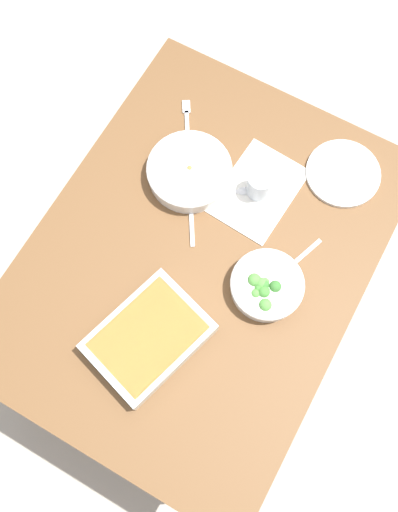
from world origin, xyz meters
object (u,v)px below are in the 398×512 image
Objects in this scene: spoon_spare at (230,192)px; fork_on_table at (187,122)px; broccoli_bowl at (266,286)px; drink_cup at (259,185)px; spoon_by_stew at (191,210)px; spoon_by_broccoli at (292,265)px; stew_bowl at (189,171)px; baking_dish at (148,337)px; side_plate at (343,173)px.

spoon_spare is 0.27m from fork_on_table.
fork_on_table is (-0.14, -0.23, -0.00)m from spoon_spare.
drink_cup reaches higher than broccoli_bowl.
spoon_by_stew is (0.15, -0.14, -0.03)m from drink_cup.
broccoli_bowl is 0.57m from fork_on_table.
spoon_by_stew is 0.29m from fork_on_table.
drink_cup reaches higher than spoon_by_stew.
broccoli_bowl is 0.30m from drink_cup.
drink_cup is at bearing 71.59° from fork_on_table.
drink_cup reaches higher than spoon_by_broccoli.
stew_bowl is 0.11m from spoon_by_stew.
spoon_by_broccoli is 0.28m from spoon_spare.
spoon_by_stew reaches higher than fork_on_table.
broccoli_bowl reaches higher than spoon_by_broccoli.
spoon_spare is at bearing -178.02° from baking_dish.
drink_cup is 0.09m from spoon_spare.
stew_bowl is 2.92× the size of drink_cup.
broccoli_bowl is 1.27× the size of fork_on_table.
spoon_spare is (-0.11, -0.26, 0.00)m from spoon_by_broccoli.
broccoli_bowl is 1.29× the size of spoon_spare.
stew_bowl reaches higher than spoon_by_broccoli.
side_plate is at bearing 129.47° from spoon_spare.
broccoli_bowl is 0.43m from side_plate.
spoon_by_broccoli is 1.07× the size of fork_on_table.
broccoli_bowl is 1.18× the size of spoon_by_broccoli.
side_plate reaches higher than fork_on_table.
spoon_spare is at bearing -56.60° from drink_cup.
drink_cup reaches higher than stew_bowl.
side_plate is 1.28× the size of spoon_by_broccoli.
stew_bowl is at bearing -85.15° from spoon_spare.
drink_cup reaches higher than fork_on_table.
spoon_by_broccoli reaches higher than fork_on_table.
fork_on_table is (-0.16, -0.10, -0.03)m from stew_bowl.
stew_bowl is 0.19m from fork_on_table.
broccoli_bowl is 2.38× the size of drink_cup.
spoon_by_broccoli is (0.01, 0.33, 0.00)m from spoon_by_stew.
baking_dish is 0.67m from fork_on_table.
stew_bowl is 0.50m from baking_dish.
spoon_spare is (-0.48, -0.02, -0.03)m from baking_dish.
broccoli_bowl is 0.31m from spoon_spare.
spoon_by_stew and spoon_spare have the same top height.
spoon_spare reaches higher than fork_on_table.
baking_dish is (0.28, -0.21, 0.00)m from broccoli_bowl.
spoon_spare is at bearing 145.30° from spoon_by_stew.
broccoli_bowl is at bearing -5.41° from side_plate.
broccoli_bowl reaches higher than spoon_spare.
broccoli_bowl is 0.31m from spoon_by_stew.
baking_dish is 0.39m from spoon_by_stew.
spoon_by_stew is at bearing -46.31° from side_plate.
baking_dish reaches higher than spoon_spare.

